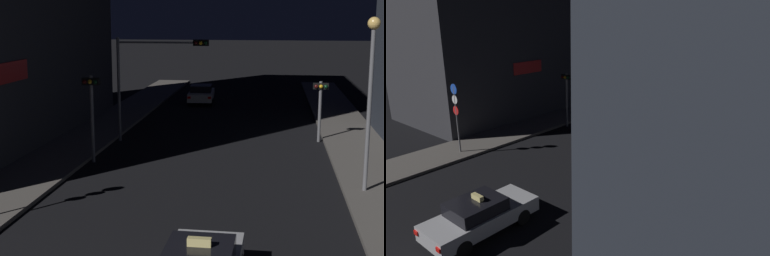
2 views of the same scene
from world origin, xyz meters
The scene contains 9 objects.
sidewalk_left centered at (-7.12, 24.64, 0.08)m, with size 3.13×53.29×0.16m, color #5B5651.
sidewalk_right centered at (7.12, 24.64, 0.08)m, with size 3.13×53.29×0.16m, color #5B5651.
taxi centered at (1.22, 5.85, 0.74)m, with size 1.87×4.48×1.62m.
far_car centered at (-2.63, 37.22, 0.73)m, with size 2.02×4.54×1.42m.
traffic_light_overhead centered at (-3.47, 23.10, 4.01)m, with size 4.88×0.42×5.53m.
traffic_light_left_kerb centered at (-5.31, 18.36, 2.84)m, with size 0.80×0.42×4.00m.
traffic_light_right_kerb centered at (5.31, 24.28, 2.36)m, with size 0.80×0.42×3.25m.
sign_pole_left centered at (-6.58, 10.01, 2.67)m, with size 0.61×0.10×4.14m.
street_lamp_near_block centered at (6.36, 15.07, 4.43)m, with size 0.46×0.46×6.47m.
Camera 2 is at (11.90, -1.18, 8.15)m, focal length 33.75 mm.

